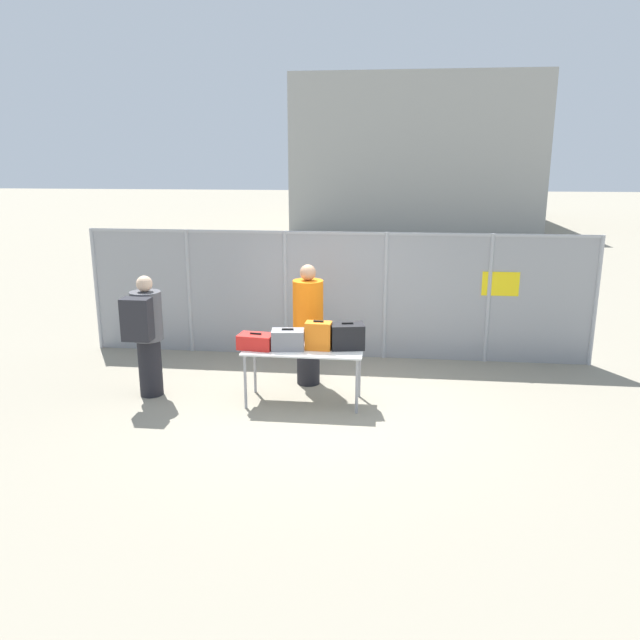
{
  "coord_description": "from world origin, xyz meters",
  "views": [
    {
      "loc": [
        0.96,
        -8.15,
        3.34
      ],
      "look_at": [
        -0.07,
        0.6,
        1.05
      ],
      "focal_mm": 35.0,
      "sensor_mm": 36.0,
      "label": 1
    }
  ],
  "objects_px": {
    "security_worker_near": "(308,323)",
    "utility_trailer": "(398,299)",
    "inspection_table": "(303,353)",
    "suitcase_black": "(347,336)",
    "suitcase_red": "(256,341)",
    "suitcase_orange": "(318,336)",
    "suitcase_grey": "(288,340)",
    "traveler_hooded": "(146,332)"
  },
  "relations": [
    {
      "from": "suitcase_black",
      "to": "utility_trailer",
      "type": "height_order",
      "value": "suitcase_black"
    },
    {
      "from": "inspection_table",
      "to": "suitcase_red",
      "type": "bearing_deg",
      "value": -174.4
    },
    {
      "from": "suitcase_red",
      "to": "suitcase_grey",
      "type": "xyz_separation_m",
      "value": [
        0.44,
        0.02,
        0.04
      ]
    },
    {
      "from": "suitcase_orange",
      "to": "traveler_hooded",
      "type": "height_order",
      "value": "traveler_hooded"
    },
    {
      "from": "suitcase_orange",
      "to": "utility_trailer",
      "type": "relative_size",
      "value": 0.1
    },
    {
      "from": "utility_trailer",
      "to": "suitcase_black",
      "type": "bearing_deg",
      "value": -98.64
    },
    {
      "from": "inspection_table",
      "to": "utility_trailer",
      "type": "xyz_separation_m",
      "value": [
        1.32,
        4.84,
        -0.28
      ]
    },
    {
      "from": "inspection_table",
      "to": "security_worker_near",
      "type": "height_order",
      "value": "security_worker_near"
    },
    {
      "from": "inspection_table",
      "to": "security_worker_near",
      "type": "bearing_deg",
      "value": 92.9
    },
    {
      "from": "security_worker_near",
      "to": "utility_trailer",
      "type": "bearing_deg",
      "value": -107.44
    },
    {
      "from": "inspection_table",
      "to": "suitcase_black",
      "type": "xyz_separation_m",
      "value": [
        0.6,
        0.1,
        0.24
      ]
    },
    {
      "from": "security_worker_near",
      "to": "utility_trailer",
      "type": "xyz_separation_m",
      "value": [
        1.36,
        4.07,
        -0.51
      ]
    },
    {
      "from": "suitcase_grey",
      "to": "traveler_hooded",
      "type": "height_order",
      "value": "traveler_hooded"
    },
    {
      "from": "suitcase_black",
      "to": "traveler_hooded",
      "type": "bearing_deg",
      "value": -177.49
    },
    {
      "from": "suitcase_red",
      "to": "utility_trailer",
      "type": "bearing_deg",
      "value": 68.09
    },
    {
      "from": "suitcase_grey",
      "to": "traveler_hooded",
      "type": "xyz_separation_m",
      "value": [
        -2.03,
        0.02,
        0.04
      ]
    },
    {
      "from": "suitcase_red",
      "to": "utility_trailer",
      "type": "height_order",
      "value": "suitcase_red"
    },
    {
      "from": "suitcase_red",
      "to": "utility_trailer",
      "type": "relative_size",
      "value": 0.12
    },
    {
      "from": "suitcase_grey",
      "to": "suitcase_black",
      "type": "distance_m",
      "value": 0.82
    },
    {
      "from": "suitcase_red",
      "to": "suitcase_grey",
      "type": "relative_size",
      "value": 1.07
    },
    {
      "from": "suitcase_red",
      "to": "suitcase_orange",
      "type": "bearing_deg",
      "value": 4.57
    },
    {
      "from": "inspection_table",
      "to": "security_worker_near",
      "type": "distance_m",
      "value": 0.81
    },
    {
      "from": "suitcase_grey",
      "to": "traveler_hooded",
      "type": "bearing_deg",
      "value": 179.49
    },
    {
      "from": "traveler_hooded",
      "to": "suitcase_orange",
      "type": "bearing_deg",
      "value": 11.47
    },
    {
      "from": "suitcase_orange",
      "to": "utility_trailer",
      "type": "height_order",
      "value": "suitcase_orange"
    },
    {
      "from": "inspection_table",
      "to": "suitcase_red",
      "type": "distance_m",
      "value": 0.68
    },
    {
      "from": "inspection_table",
      "to": "utility_trailer",
      "type": "relative_size",
      "value": 0.39
    },
    {
      "from": "inspection_table",
      "to": "suitcase_black",
      "type": "relative_size",
      "value": 3.26
    },
    {
      "from": "security_worker_near",
      "to": "suitcase_red",
      "type": "bearing_deg",
      "value": 54.79
    },
    {
      "from": "suitcase_orange",
      "to": "inspection_table",
      "type": "bearing_deg",
      "value": -178.66
    },
    {
      "from": "traveler_hooded",
      "to": "security_worker_near",
      "type": "distance_m",
      "value": 2.34
    },
    {
      "from": "traveler_hooded",
      "to": "security_worker_near",
      "type": "bearing_deg",
      "value": 30.69
    },
    {
      "from": "suitcase_grey",
      "to": "security_worker_near",
      "type": "bearing_deg",
      "value": 78.27
    },
    {
      "from": "inspection_table",
      "to": "suitcase_grey",
      "type": "relative_size",
      "value": 3.47
    },
    {
      "from": "inspection_table",
      "to": "traveler_hooded",
      "type": "xyz_separation_m",
      "value": [
        -2.24,
        -0.03,
        0.24
      ]
    },
    {
      "from": "suitcase_red",
      "to": "security_worker_near",
      "type": "relative_size",
      "value": 0.28
    },
    {
      "from": "security_worker_near",
      "to": "utility_trailer",
      "type": "height_order",
      "value": "security_worker_near"
    },
    {
      "from": "suitcase_grey",
      "to": "utility_trailer",
      "type": "distance_m",
      "value": 5.15
    },
    {
      "from": "inspection_table",
      "to": "suitcase_black",
      "type": "distance_m",
      "value": 0.65
    },
    {
      "from": "inspection_table",
      "to": "suitcase_black",
      "type": "height_order",
      "value": "suitcase_black"
    },
    {
      "from": "inspection_table",
      "to": "suitcase_orange",
      "type": "relative_size",
      "value": 4.03
    },
    {
      "from": "security_worker_near",
      "to": "utility_trailer",
      "type": "relative_size",
      "value": 0.44
    }
  ]
}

